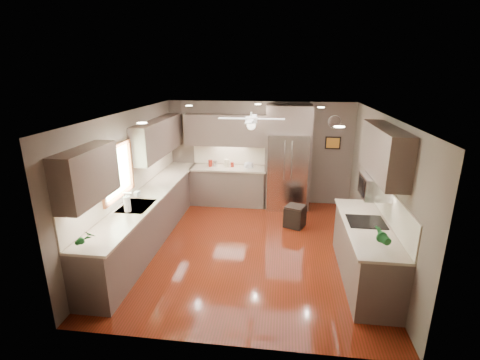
% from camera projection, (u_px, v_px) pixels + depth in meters
% --- Properties ---
extents(floor, '(5.00, 5.00, 0.00)m').
position_uv_depth(floor, '(249.00, 247.00, 6.59)').
color(floor, '#4A1C09').
rests_on(floor, ground).
extents(ceiling, '(5.00, 5.00, 0.00)m').
position_uv_depth(ceiling, '(250.00, 114.00, 5.84)').
color(ceiling, white).
rests_on(ceiling, ground).
extents(wall_back, '(4.50, 0.00, 4.50)m').
position_uv_depth(wall_back, '(259.00, 153.00, 8.58)').
color(wall_back, '#63564B').
rests_on(wall_back, ground).
extents(wall_front, '(4.50, 0.00, 4.50)m').
position_uv_depth(wall_front, '(226.00, 255.00, 3.85)').
color(wall_front, '#63564B').
rests_on(wall_front, ground).
extents(wall_left, '(0.00, 5.00, 5.00)m').
position_uv_depth(wall_left, '(129.00, 180.00, 6.48)').
color(wall_left, '#63564B').
rests_on(wall_left, ground).
extents(wall_right, '(0.00, 5.00, 5.00)m').
position_uv_depth(wall_right, '(380.00, 190.00, 5.94)').
color(wall_right, '#63564B').
rests_on(wall_right, ground).
extents(canister_a, '(0.11, 0.11, 0.16)m').
position_uv_depth(canister_a, '(210.00, 163.00, 8.53)').
color(canister_a, maroon).
rests_on(canister_a, back_run).
extents(canister_b, '(0.10, 0.10, 0.15)m').
position_uv_depth(canister_b, '(215.00, 164.00, 8.51)').
color(canister_b, silver).
rests_on(canister_b, back_run).
extents(canister_c, '(0.12, 0.12, 0.19)m').
position_uv_depth(canister_c, '(227.00, 163.00, 8.48)').
color(canister_c, beige).
rests_on(canister_c, back_run).
extents(canister_d, '(0.11, 0.11, 0.12)m').
position_uv_depth(canister_d, '(232.00, 165.00, 8.47)').
color(canister_d, maroon).
rests_on(canister_d, back_run).
extents(soap_bottle, '(0.09, 0.09, 0.18)m').
position_uv_depth(soap_bottle, '(138.00, 193.00, 6.43)').
color(soap_bottle, white).
rests_on(soap_bottle, left_run).
extents(potted_plant_left, '(0.19, 0.15, 0.32)m').
position_uv_depth(potted_plant_left, '(86.00, 238.00, 4.55)').
color(potted_plant_left, '#1C6227').
rests_on(potted_plant_left, left_run).
extents(potted_plant_right, '(0.23, 0.21, 0.35)m').
position_uv_depth(potted_plant_right, '(382.00, 236.00, 4.58)').
color(potted_plant_right, '#1C6227').
rests_on(potted_plant_right, right_run).
extents(bowl, '(0.29, 0.29, 0.06)m').
position_uv_depth(bowl, '(248.00, 167.00, 8.40)').
color(bowl, beige).
rests_on(bowl, back_run).
extents(left_run, '(0.65, 4.70, 1.45)m').
position_uv_depth(left_run, '(151.00, 215.00, 6.82)').
color(left_run, '#50413A').
rests_on(left_run, ground).
extents(back_run, '(1.85, 0.65, 1.45)m').
position_uv_depth(back_run, '(229.00, 185.00, 8.62)').
color(back_run, '#50413A').
rests_on(back_run, ground).
extents(uppers, '(4.50, 4.70, 0.95)m').
position_uv_depth(uppers, '(215.00, 141.00, 6.79)').
color(uppers, '#50413A').
rests_on(uppers, wall_left).
extents(window, '(0.05, 1.12, 0.92)m').
position_uv_depth(window, '(117.00, 172.00, 5.92)').
color(window, '#BFF2B2').
rests_on(window, wall_left).
extents(sink, '(0.50, 0.70, 0.32)m').
position_uv_depth(sink, '(136.00, 208.00, 6.08)').
color(sink, silver).
rests_on(sink, left_run).
extents(refrigerator, '(1.06, 0.75, 2.45)m').
position_uv_depth(refrigerator, '(288.00, 160.00, 8.19)').
color(refrigerator, silver).
rests_on(refrigerator, ground).
extents(right_run, '(0.70, 2.20, 1.45)m').
position_uv_depth(right_run, '(366.00, 251.00, 5.46)').
color(right_run, '#50413A').
rests_on(right_run, ground).
extents(microwave, '(0.43, 0.55, 0.34)m').
position_uv_depth(microwave, '(376.00, 187.00, 5.38)').
color(microwave, silver).
rests_on(microwave, wall_right).
extents(ceiling_fan, '(1.18, 1.18, 0.32)m').
position_uv_depth(ceiling_fan, '(251.00, 121.00, 6.17)').
color(ceiling_fan, white).
rests_on(ceiling_fan, ceiling).
extents(recessed_lights, '(2.84, 3.14, 0.01)m').
position_uv_depth(recessed_lights, '(250.00, 112.00, 6.22)').
color(recessed_lights, white).
rests_on(recessed_lights, ceiling).
extents(wall_clock, '(0.30, 0.03, 0.30)m').
position_uv_depth(wall_clock, '(335.00, 122.00, 8.11)').
color(wall_clock, white).
rests_on(wall_clock, wall_back).
extents(framed_print, '(0.36, 0.03, 0.30)m').
position_uv_depth(framed_print, '(333.00, 143.00, 8.26)').
color(framed_print, black).
rests_on(framed_print, wall_back).
extents(stool, '(0.50, 0.50, 0.47)m').
position_uv_depth(stool, '(295.00, 216.00, 7.38)').
color(stool, black).
rests_on(stool, ground).
extents(paper_towel, '(0.11, 0.11, 0.28)m').
position_uv_depth(paper_towel, '(127.00, 204.00, 5.76)').
color(paper_towel, white).
rests_on(paper_towel, left_run).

